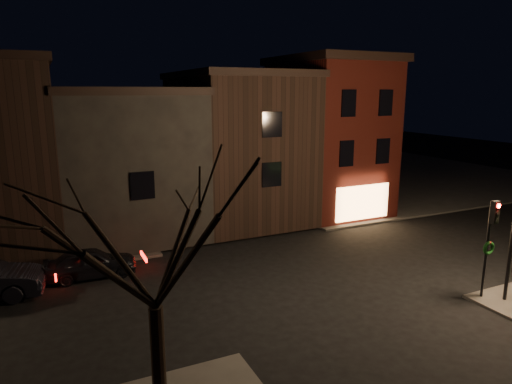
{
  "coord_description": "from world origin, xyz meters",
  "views": [
    {
      "loc": [
        -10.1,
        -17.11,
        8.3
      ],
      "look_at": [
        -0.26,
        3.79,
        3.2
      ],
      "focal_mm": 32.0,
      "sensor_mm": 36.0,
      "label": 1
    }
  ],
  "objects": [
    {
      "name": "row_building_b",
      "position": [
        -5.75,
        10.5,
        4.33
      ],
      "size": [
        7.8,
        10.3,
        8.4
      ],
      "color": "black",
      "rests_on": "ground"
    },
    {
      "name": "parked_car_a",
      "position": [
        -8.59,
        3.79,
        0.68
      ],
      "size": [
        4.05,
        1.72,
        1.37
      ],
      "primitive_type": "imported",
      "rotation": [
        0.0,
        0.0,
        1.54
      ],
      "color": "black",
      "rests_on": "ground"
    },
    {
      "name": "row_building_a",
      "position": [
        1.5,
        10.5,
        4.83
      ],
      "size": [
        7.3,
        10.3,
        9.4
      ],
      "color": "black",
      "rests_on": "ground"
    },
    {
      "name": "corner_building",
      "position": [
        8.0,
        9.47,
        5.4
      ],
      "size": [
        6.5,
        8.5,
        10.5
      ],
      "color": "#49120D",
      "rests_on": "ground"
    },
    {
      "name": "sidewalk_far_right",
      "position": [
        20.0,
        20.0,
        0.06
      ],
      "size": [
        30.0,
        30.0,
        0.12
      ],
      "primitive_type": "cube",
      "color": "#2D2B28",
      "rests_on": "ground"
    },
    {
      "name": "ground",
      "position": [
        0.0,
        0.0,
        0.0
      ],
      "size": [
        120.0,
        120.0,
        0.0
      ],
      "primitive_type": "plane",
      "color": "black",
      "rests_on": "ground"
    },
    {
      "name": "traffic_signal",
      "position": [
        5.6,
        -5.51,
        2.81
      ],
      "size": [
        0.58,
        0.38,
        4.05
      ],
      "color": "black",
      "rests_on": "sidewalk_near_right"
    },
    {
      "name": "bare_tree_left",
      "position": [
        -8.0,
        -7.0,
        5.43
      ],
      "size": [
        5.6,
        5.6,
        7.5
      ],
      "color": "black",
      "rests_on": "sidewalk_near_left"
    }
  ]
}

